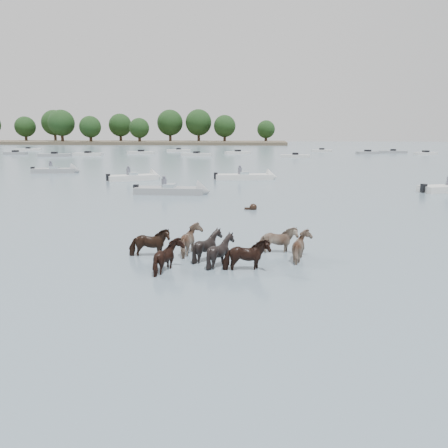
{
  "coord_description": "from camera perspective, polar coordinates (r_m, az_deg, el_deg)",
  "views": [
    {
      "loc": [
        4.3,
        -12.64,
        4.39
      ],
      "look_at": [
        2.71,
        3.32,
        1.1
      ],
      "focal_mm": 36.21,
      "sensor_mm": 36.0,
      "label": 1
    }
  ],
  "objects": [
    {
      "name": "shoreline",
      "position": [
        178.85,
        -19.12,
        9.71
      ],
      "size": [
        160.0,
        30.0,
        1.0
      ],
      "primitive_type": "cube",
      "color": "#4C4233",
      "rests_on": "ground"
    },
    {
      "name": "motorboat_c",
      "position": [
        42.69,
        3.6,
        5.96
      ],
      "size": [
        6.02,
        2.5,
        1.92
      ],
      "rotation": [
        0.0,
        0.0,
        0.16
      ],
      "color": "silver",
      "rests_on": "ground"
    },
    {
      "name": "treeline",
      "position": [
        179.29,
        -18.61,
        11.76
      ],
      "size": [
        148.17,
        23.73,
        12.57
      ],
      "color": "#382619",
      "rests_on": "ground"
    },
    {
      "name": "motorboat_b",
      "position": [
        32.57,
        -5.54,
        4.19
      ],
      "size": [
        5.57,
        1.66,
        1.92
      ],
      "rotation": [
        0.0,
        0.0,
        0.01
      ],
      "color": "gray",
      "rests_on": "ground"
    },
    {
      "name": "pony_herd",
      "position": [
        15.56,
        -0.54,
        -3.23
      ],
      "size": [
        6.9,
        3.74,
        1.29
      ],
      "color": "black",
      "rests_on": "ground"
    },
    {
      "name": "motorboat_f",
      "position": [
        52.54,
        -19.82,
        6.36
      ],
      "size": [
        5.3,
        2.44,
        1.92
      ],
      "rotation": [
        0.0,
        0.0,
        0.17
      ],
      "color": "gray",
      "rests_on": "ground"
    },
    {
      "name": "ground",
      "position": [
        14.06,
        -12.51,
        -6.89
      ],
      "size": [
        400.0,
        400.0,
        0.0
      ],
      "primitive_type": "plane",
      "color": "slate",
      "rests_on": "ground"
    },
    {
      "name": "motorboat_a",
      "position": [
        42.82,
        -10.47,
        5.81
      ],
      "size": [
        5.08,
        3.78,
        1.92
      ],
      "rotation": [
        0.0,
        0.0,
        0.5
      ],
      "color": "silver",
      "rests_on": "ground"
    },
    {
      "name": "distant_flotilla",
      "position": [
        90.7,
        2.36,
        8.96
      ],
      "size": [
        109.19,
        26.39,
        0.93
      ],
      "color": "silver",
      "rests_on": "ground"
    },
    {
      "name": "swimming_pony",
      "position": [
        25.97,
        3.6,
        2.06
      ],
      "size": [
        0.72,
        0.44,
        0.44
      ],
      "color": "black",
      "rests_on": "ground"
    }
  ]
}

